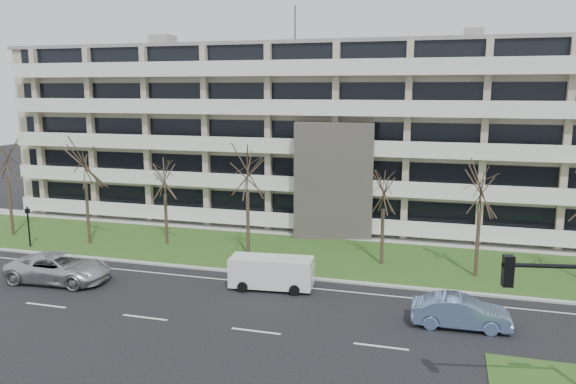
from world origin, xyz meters
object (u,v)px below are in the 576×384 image
(blue_sedan, at_px, (461,312))
(pedestrian_signal, at_px, (28,222))
(white_van, at_px, (273,270))
(silver_pickup, at_px, (59,268))

(blue_sedan, height_order, pedestrian_signal, pedestrian_signal)
(pedestrian_signal, bearing_deg, white_van, -9.47)
(silver_pickup, height_order, white_van, white_van)
(silver_pickup, xyz_separation_m, pedestrian_signal, (-7.03, 5.77, 1.08))
(blue_sedan, xyz_separation_m, white_van, (-10.47, 2.64, 0.34))
(blue_sedan, relative_size, white_van, 0.95)
(silver_pickup, bearing_deg, blue_sedan, -93.31)
(silver_pickup, distance_m, white_van, 12.99)
(silver_pickup, bearing_deg, pedestrian_signal, 47.88)
(silver_pickup, distance_m, pedestrian_signal, 9.16)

